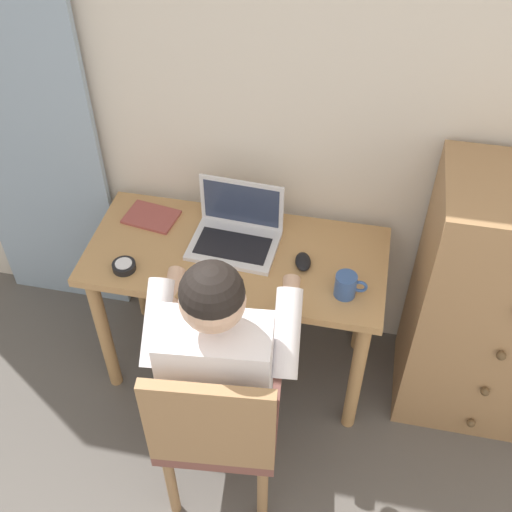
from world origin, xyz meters
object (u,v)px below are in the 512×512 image
object	(u,v)px
chair	(217,425)
notebook_pad	(151,217)
person_seated	(223,351)
desk	(237,274)
desk_clock	(124,266)
dresser	(497,306)
computer_mouse	(303,262)
laptop	(236,231)
coffee_mug	(346,285)

from	to	relation	value
chair	notebook_pad	world-z (taller)	chair
chair	notebook_pad	distance (m)	0.92
person_seated	notebook_pad	world-z (taller)	person_seated
desk	chair	bearing A→B (deg)	-83.73
desk_clock	dresser	bearing A→B (deg)	8.92
computer_mouse	desk	bearing A→B (deg)	165.84
person_seated	laptop	distance (m)	0.53
computer_mouse	coffee_mug	bearing A→B (deg)	-46.56
desk	computer_mouse	distance (m)	0.30
desk	person_seated	xyz separation A→B (m)	(0.05, -0.44, 0.07)
person_seated	notebook_pad	bearing A→B (deg)	127.60
desk	laptop	size ratio (longest dim) A/B	3.34
laptop	computer_mouse	distance (m)	0.29
person_seated	notebook_pad	xyz separation A→B (m)	(-0.44, 0.58, 0.05)
computer_mouse	chair	bearing A→B (deg)	-119.72
dresser	desk_clock	xyz separation A→B (m)	(-1.43, -0.22, 0.16)
desk_clock	notebook_pad	xyz separation A→B (m)	(0.01, 0.30, -0.01)
desk	coffee_mug	size ratio (longest dim) A/B	9.83
person_seated	desk_clock	bearing A→B (deg)	148.84
chair	person_seated	xyz separation A→B (m)	(-0.02, 0.18, 0.18)
computer_mouse	coffee_mug	xyz separation A→B (m)	(0.18, -0.12, 0.03)
desk_clock	coffee_mug	bearing A→B (deg)	2.67
notebook_pad	person_seated	bearing A→B (deg)	-43.67
laptop	desk_clock	distance (m)	0.46
coffee_mug	dresser	bearing A→B (deg)	17.46
chair	laptop	bearing A→B (deg)	96.80
dresser	chair	world-z (taller)	dresser
laptop	computer_mouse	world-z (taller)	laptop
laptop	notebook_pad	size ratio (longest dim) A/B	1.68
desk	notebook_pad	distance (m)	0.43
dresser	laptop	size ratio (longest dim) A/B	3.29
computer_mouse	notebook_pad	distance (m)	0.67
computer_mouse	notebook_pad	xyz separation A→B (m)	(-0.66, 0.14, -0.01)
coffee_mug	computer_mouse	bearing A→B (deg)	145.40
desk	desk_clock	bearing A→B (deg)	-156.91
person_seated	desk_clock	distance (m)	0.53
person_seated	laptop	bearing A→B (deg)	97.32
person_seated	laptop	xyz separation A→B (m)	(-0.07, 0.51, 0.09)
computer_mouse	desk_clock	world-z (taller)	computer_mouse
desk	coffee_mug	distance (m)	0.49
dresser	notebook_pad	xyz separation A→B (m)	(-1.42, 0.08, 0.15)
dresser	chair	size ratio (longest dim) A/B	1.31
dresser	person_seated	bearing A→B (deg)	-153.06
computer_mouse	coffee_mug	distance (m)	0.22
chair	coffee_mug	world-z (taller)	chair
desk	dresser	world-z (taller)	dresser
notebook_pad	desk	bearing A→B (deg)	-10.01
desk	person_seated	bearing A→B (deg)	-83.35
dresser	computer_mouse	size ratio (longest dim) A/B	11.64
desk_clock	desk	bearing A→B (deg)	23.09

